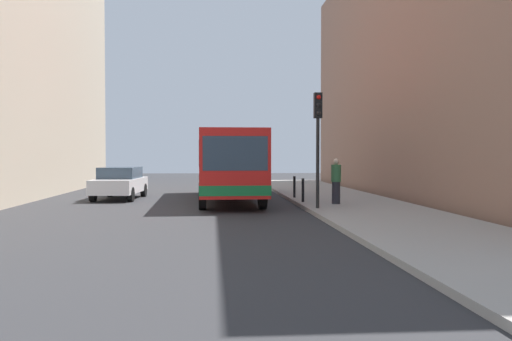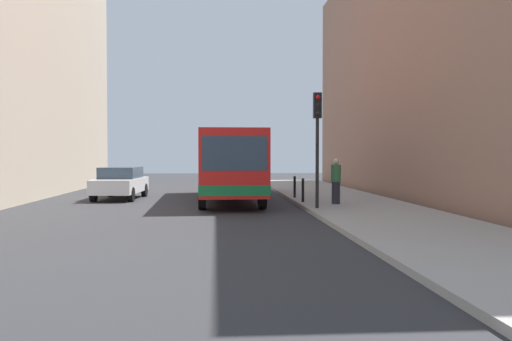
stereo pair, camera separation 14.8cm
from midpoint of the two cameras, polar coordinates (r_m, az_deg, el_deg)
name	(u,v)px [view 1 (the left image)]	position (r m, az deg, el deg)	size (l,w,h in m)	color
ground_plane	(217,209)	(20.85, -4.26, -3.99)	(80.00, 80.00, 0.00)	#2D2D30
sidewalk	(356,206)	(21.56, 10.27, -3.63)	(4.40, 40.00, 0.15)	#9E9991
building_right	(463,58)	(27.72, 20.65, 10.97)	(7.00, 32.00, 13.18)	#936B56
bus	(227,162)	(24.43, -3.21, 0.89)	(2.78, 11.08, 3.00)	red
car_beside_bus	(120,182)	(26.00, -14.20, -1.19)	(2.08, 4.50, 1.48)	silver
traffic_light	(318,128)	(19.49, 6.28, 4.45)	(0.28, 0.33, 4.10)	black
bollard_near	(303,190)	(22.02, 4.74, -2.06)	(0.11, 0.11, 0.95)	black
bollard_mid	(294,187)	(24.29, 3.86, -1.72)	(0.11, 0.11, 0.95)	black
pedestrian_near_signal	(336,181)	(21.30, 8.18, -1.11)	(0.38, 0.38, 1.76)	#26262D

